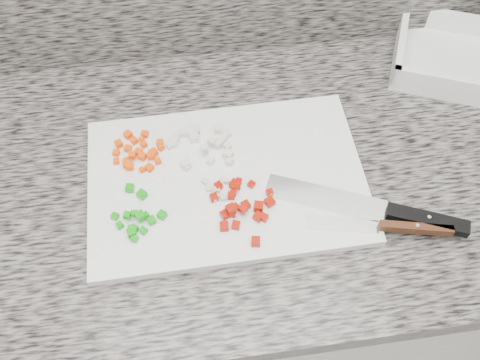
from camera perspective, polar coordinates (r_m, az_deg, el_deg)
The scene contains 11 objects.
cabinet at distance 1.35m, azimuth 0.61°, elevation -10.05°, with size 3.92×0.62×0.86m, color silver.
countertop at distance 0.95m, azimuth 0.86°, elevation 0.58°, with size 3.96×0.64×0.04m, color slate.
cutting_board at distance 0.91m, azimuth -1.42°, elevation -0.06°, with size 0.47×0.31×0.02m, color white.
carrot_pile at distance 0.95m, azimuth -10.79°, elevation 3.00°, with size 0.09×0.09×0.02m.
onion_pile at distance 0.94m, azimuth -3.93°, elevation 3.95°, with size 0.12×0.10×0.02m.
green_pepper_pile at distance 0.87m, azimuth -10.92°, elevation -3.94°, with size 0.09×0.11×0.02m.
red_pepper_pile at distance 0.87m, azimuth 0.09°, elevation -2.77°, with size 0.11×0.13×0.02m.
garlic_pile at distance 0.89m, azimuth -2.49°, elevation -0.78°, with size 0.05×0.05×0.01m.
chef_knife at distance 0.90m, azimuth 15.88°, elevation -3.34°, with size 0.31×0.16×0.02m.
paring_knife at distance 0.89m, azimuth 16.40°, elevation -4.86°, with size 0.23×0.07×0.02m.
tray at distance 1.16m, azimuth 22.82°, elevation 11.61°, with size 0.33×0.29×0.06m.
Camera 1 is at (-0.09, 0.92, 1.67)m, focal length 40.00 mm.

